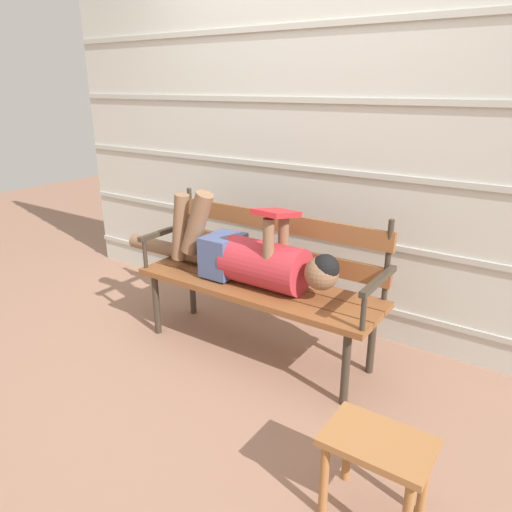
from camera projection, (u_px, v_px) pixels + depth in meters
ground_plane at (241, 362)px, 2.92m from camera, size 12.00×12.00×0.00m
house_siding at (311, 135)px, 3.10m from camera, size 4.36×0.08×2.58m
park_bench at (262, 273)px, 2.92m from camera, size 1.56×0.48×0.93m
reclining_person at (247, 256)px, 2.86m from camera, size 1.66×0.28×0.54m
footstool at (377, 456)px, 1.79m from camera, size 0.40×0.27×0.36m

